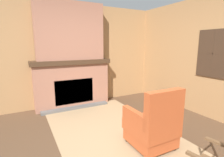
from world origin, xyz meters
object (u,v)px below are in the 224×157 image
firewood_stack (160,101)px  storage_case (99,56)px  armchair (153,126)px  decorative_plate_on_mantel (76,54)px  oil_lamp_vase (49,56)px

firewood_stack → storage_case: bearing=-129.8°
armchair → storage_case: bearing=-4.1°
decorative_plate_on_mantel → storage_case: bearing=88.1°
oil_lamp_vase → decorative_plate_on_mantel: bearing=91.7°
decorative_plate_on_mantel → firewood_stack: bearing=60.2°
oil_lamp_vase → armchair: bearing=23.7°
firewood_stack → oil_lamp_vase: (-1.07, -2.56, 1.19)m
armchair → decorative_plate_on_mantel: decorative_plate_on_mantel is taller
oil_lamp_vase → storage_case: (0.00, 1.28, -0.02)m
armchair → firewood_stack: (-1.40, 1.48, -0.23)m
storage_case → armchair: bearing=-4.7°
oil_lamp_vase → firewood_stack: bearing=67.4°
firewood_stack → decorative_plate_on_mantel: size_ratio=1.84×
storage_case → oil_lamp_vase: bearing=-90.0°
armchair → firewood_stack: 2.05m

